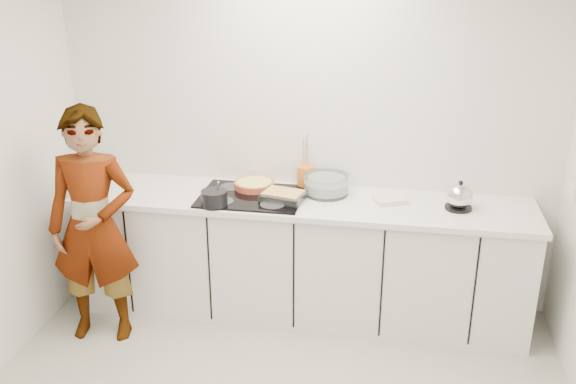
% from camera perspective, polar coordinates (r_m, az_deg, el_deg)
% --- Properties ---
extents(wall_back, '(3.60, 0.00, 2.60)m').
position_cam_1_polar(wall_back, '(4.66, 1.78, 5.25)').
color(wall_back, silver).
rests_on(wall_back, ground).
extents(base_cabinets, '(3.20, 0.58, 0.87)m').
position_cam_1_polar(base_cabinets, '(4.69, 1.09, -6.04)').
color(base_cabinets, white).
rests_on(base_cabinets, floor).
extents(countertop, '(3.24, 0.64, 0.04)m').
position_cam_1_polar(countertop, '(4.50, 1.13, -0.89)').
color(countertop, white).
rests_on(countertop, base_cabinets).
extents(hob, '(0.72, 0.54, 0.01)m').
position_cam_1_polar(hob, '(4.53, -3.28, -0.38)').
color(hob, black).
rests_on(hob, countertop).
extents(tart_dish, '(0.32, 0.32, 0.05)m').
position_cam_1_polar(tart_dish, '(4.66, -3.02, 0.69)').
color(tart_dish, '#BA4C30').
rests_on(tart_dish, hob).
extents(saucepan, '(0.22, 0.22, 0.17)m').
position_cam_1_polar(saucepan, '(4.37, -6.57, -0.51)').
color(saucepan, black).
rests_on(saucepan, hob).
extents(baking_dish, '(0.33, 0.27, 0.06)m').
position_cam_1_polar(baking_dish, '(4.44, -0.41, -0.27)').
color(baking_dish, silver).
rests_on(baking_dish, hob).
extents(mixing_bowl, '(0.38, 0.38, 0.15)m').
position_cam_1_polar(mixing_bowl, '(4.57, 3.42, 0.61)').
color(mixing_bowl, silver).
rests_on(mixing_bowl, countertop).
extents(tea_towel, '(0.26, 0.22, 0.03)m').
position_cam_1_polar(tea_towel, '(4.49, 9.08, -0.70)').
color(tea_towel, white).
rests_on(tea_towel, countertop).
extents(kettle, '(0.24, 0.24, 0.21)m').
position_cam_1_polar(kettle, '(4.45, 14.99, -0.44)').
color(kettle, black).
rests_on(kettle, countertop).
extents(utensil_crock, '(0.15, 0.15, 0.16)m').
position_cam_1_polar(utensil_crock, '(4.70, 1.58, 1.40)').
color(utensil_crock, orange).
rests_on(utensil_crock, countertop).
extents(cook, '(0.65, 0.48, 1.64)m').
position_cam_1_polar(cook, '(4.47, -16.91, -2.99)').
color(cook, white).
rests_on(cook, floor).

